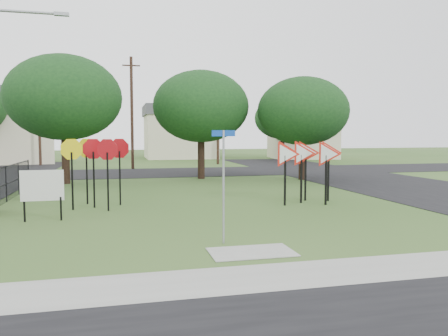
{
  "coord_description": "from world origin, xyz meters",
  "views": [
    {
      "loc": [
        -3.0,
        -12.12,
        2.79
      ],
      "look_at": [
        0.62,
        3.0,
        1.6
      ],
      "focal_mm": 35.0,
      "sensor_mm": 36.0,
      "label": 1
    }
  ],
  "objects_px": {
    "yield_sign_cluster": "(305,156)",
    "info_board": "(42,187)",
    "street_name_sign": "(224,179)",
    "stop_sign_cluster": "(96,157)"
  },
  "relations": [
    {
      "from": "yield_sign_cluster",
      "to": "info_board",
      "type": "bearing_deg",
      "value": -169.97
    },
    {
      "from": "street_name_sign",
      "to": "stop_sign_cluster",
      "type": "bearing_deg",
      "value": 117.87
    },
    {
      "from": "street_name_sign",
      "to": "yield_sign_cluster",
      "type": "bearing_deg",
      "value": 50.57
    },
    {
      "from": "info_board",
      "to": "yield_sign_cluster",
      "type": "bearing_deg",
      "value": 10.03
    },
    {
      "from": "stop_sign_cluster",
      "to": "yield_sign_cluster",
      "type": "height_order",
      "value": "stop_sign_cluster"
    },
    {
      "from": "street_name_sign",
      "to": "yield_sign_cluster",
      "type": "height_order",
      "value": "street_name_sign"
    },
    {
      "from": "yield_sign_cluster",
      "to": "street_name_sign",
      "type": "bearing_deg",
      "value": -129.43
    },
    {
      "from": "stop_sign_cluster",
      "to": "info_board",
      "type": "relative_size",
      "value": 1.61
    },
    {
      "from": "street_name_sign",
      "to": "yield_sign_cluster",
      "type": "distance_m",
      "value": 7.64
    },
    {
      "from": "stop_sign_cluster",
      "to": "info_board",
      "type": "distance_m",
      "value": 2.97
    }
  ]
}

